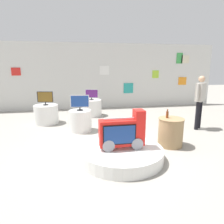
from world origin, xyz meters
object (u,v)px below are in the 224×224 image
tv_on_right_rear (45,97)px  display_pedestal_left_rear (92,108)px  tv_on_left_rear (91,94)px  side_table_round (171,132)px  main_display_pedestal (121,154)px  shopper_browsing_near_truck (200,98)px  display_pedestal_right_rear (46,114)px  bottle_on_side_table (167,114)px  display_pedestal_center_rear (80,121)px  novelty_firetruck_tv (122,134)px  tv_on_center_rear (80,102)px

tv_on_right_rear → display_pedestal_left_rear: bearing=26.7°
tv_on_left_rear → side_table_round: bearing=-65.1°
main_display_pedestal → shopper_browsing_near_truck: (2.95, 1.73, 0.88)m
main_display_pedestal → display_pedestal_right_rear: (-1.96, 3.33, 0.20)m
bottle_on_side_table → side_table_round: bearing=-37.8°
display_pedestal_right_rear → tv_on_right_rear: bearing=-79.6°
display_pedestal_left_rear → side_table_round: (1.69, -3.63, 0.04)m
display_pedestal_left_rear → bottle_on_side_table: size_ratio=3.61×
bottle_on_side_table → display_pedestal_center_rear: bearing=142.9°
tv_on_right_rear → shopper_browsing_near_truck: (4.92, -1.60, 0.08)m
shopper_browsing_near_truck → novelty_firetruck_tv: bearing=-149.4°
tv_on_left_rear → tv_on_right_rear: tv_on_right_rear is taller
novelty_firetruck_tv → bottle_on_side_table: bearing=25.3°
side_table_round → shopper_browsing_near_truck: size_ratio=0.42×
tv_on_left_rear → bottle_on_side_table: size_ratio=2.31×
display_pedestal_center_rear → tv_on_right_rear: tv_on_right_rear is taller
display_pedestal_left_rear → tv_on_right_rear: (-1.69, -0.85, 0.60)m
shopper_browsing_near_truck → tv_on_center_rear: bearing=172.6°
main_display_pedestal → tv_on_left_rear: tv_on_left_rear is taller
tv_on_left_rear → display_pedestal_right_rear: 1.97m
novelty_firetruck_tv → tv_on_right_rear: size_ratio=1.78×
tv_on_right_rear → novelty_firetruck_tv: bearing=-59.3°
novelty_firetruck_tv → display_pedestal_center_rear: size_ratio=1.38×
display_pedestal_center_rear → side_table_round: (2.22, -1.68, 0.04)m
tv_on_center_rear → display_pedestal_left_rear: bearing=74.8°
tv_on_left_rear → tv_on_center_rear: bearing=-105.2°
novelty_firetruck_tv → bottle_on_side_table: novelty_firetruck_tv is taller
side_table_round → bottle_on_side_table: 0.46m
display_pedestal_left_rear → display_pedestal_right_rear: size_ratio=0.97×
main_display_pedestal → display_pedestal_center_rear: size_ratio=2.60×
novelty_firetruck_tv → side_table_round: bearing=21.6°
novelty_firetruck_tv → side_table_round: size_ratio=1.33×
tv_on_left_rear → side_table_round: (1.68, -3.63, -0.53)m
tv_on_center_rear → tv_on_right_rear: bearing=136.2°
main_display_pedestal → novelty_firetruck_tv: size_ratio=1.88×
display_pedestal_left_rear → display_pedestal_center_rear: size_ratio=1.15×
main_display_pedestal → display_pedestal_left_rear: size_ratio=2.26×
tv_on_center_rear → main_display_pedestal: bearing=-70.0°
display_pedestal_center_rear → display_pedestal_right_rear: same height
main_display_pedestal → display_pedestal_left_rear: (-0.27, 4.17, 0.20)m
main_display_pedestal → tv_on_center_rear: tv_on_center_rear is taller
side_table_round → bottle_on_side_table: bottle_on_side_table is taller
tv_on_center_rear → bottle_on_side_table: 2.67m
tv_on_center_rear → tv_on_right_rear: size_ratio=1.07×
tv_on_right_rear → bottle_on_side_table: bearing=-39.5°
display_pedestal_right_rear → tv_on_right_rear: (0.00, -0.00, 0.60)m
display_pedestal_center_rear → bottle_on_side_table: (2.13, -1.61, 0.48)m
tv_on_right_rear → display_pedestal_center_rear: bearing=-43.7°
tv_on_left_rear → side_table_round: size_ratio=0.71×
novelty_firetruck_tv → shopper_browsing_near_truck: (2.94, 1.74, 0.41)m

